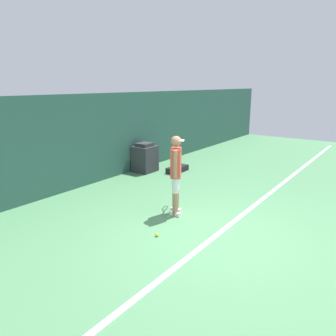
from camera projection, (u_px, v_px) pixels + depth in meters
ground_plane at (217, 235)px, 5.95m from camera, size 24.00×24.00×0.00m
back_wall at (62, 145)px, 8.08m from camera, size 24.00×0.10×2.43m
court_baseline at (217, 235)px, 5.95m from camera, size 21.60×0.10×0.01m
tennis_player at (176, 171)px, 6.72m from camera, size 0.84×0.54×1.66m
tennis_ball at (157, 235)px, 5.89m from camera, size 0.07×0.07×0.07m
covered_chair at (145, 158)px, 10.18m from camera, size 0.65×0.60×0.90m
equipment_bag at (177, 169)px, 10.20m from camera, size 0.80×0.34×0.18m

